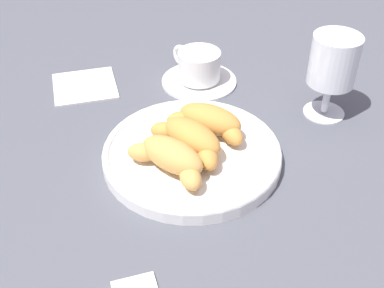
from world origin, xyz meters
name	(u,v)px	position (x,y,z in m)	size (l,w,h in m)	color
ground_plane	(183,151)	(0.00, 0.00, 0.00)	(2.20, 2.20, 0.00)	#4C4F56
pastry_plate	(192,153)	(-0.02, 0.02, 0.01)	(0.26, 0.26, 0.02)	white
croissant_large	(209,121)	(-0.04, -0.02, 0.04)	(0.13, 0.10, 0.04)	#CC893D
croissant_small	(190,138)	(-0.01, 0.02, 0.04)	(0.12, 0.11, 0.04)	#CC893D
croissant_extra	(171,157)	(0.01, 0.07, 0.04)	(0.12, 0.11, 0.04)	#D6994C
coffee_cup_near	(199,69)	(-0.01, -0.20, 0.03)	(0.14, 0.14, 0.06)	white
juice_glass_left	(333,63)	(-0.22, -0.12, 0.09)	(0.08, 0.08, 0.14)	white
sugar_packet	(135,288)	(0.03, 0.25, 0.00)	(0.05, 0.03, 0.01)	white
folded_napkin	(85,85)	(0.20, -0.17, 0.00)	(0.11, 0.11, 0.01)	silver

